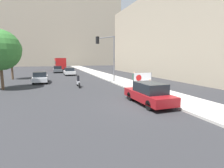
{
  "coord_description": "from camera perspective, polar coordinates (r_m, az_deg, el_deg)",
  "views": [
    {
      "loc": [
        -5.81,
        -10.17,
        3.19
      ],
      "look_at": [
        -0.8,
        4.16,
        0.93
      ],
      "focal_mm": 28.0,
      "sensor_mm": 36.0,
      "label": 1
    }
  ],
  "objects": [
    {
      "name": "street_tree_midblock",
      "position": [
        30.08,
        -30.26,
        9.82
      ],
      "size": [
        3.2,
        3.2,
        6.12
      ],
      "color": "brown",
      "rests_on": "ground_plane"
    },
    {
      "name": "city_bus_on_road",
      "position": [
        50.75,
        -16.63,
        6.6
      ],
      "size": [
        2.53,
        10.79,
        3.21
      ],
      "color": "red",
      "rests_on": "ground_plane"
    },
    {
      "name": "car_on_road_midblock",
      "position": [
        34.34,
        -13.78,
        4.07
      ],
      "size": [
        1.87,
        4.78,
        1.39
      ],
      "color": "white",
      "rests_on": "ground_plane"
    },
    {
      "name": "building_backdrop_far",
      "position": [
        80.8,
        -17.18,
        18.46
      ],
      "size": [
        52.0,
        12.0,
        35.42
      ],
      "color": "tan",
      "rests_on": "ground_plane"
    },
    {
      "name": "seated_protester",
      "position": [
        15.66,
        12.26,
        -0.55
      ],
      "size": [
        0.98,
        0.77,
        1.2
      ],
      "rotation": [
        0.0,
        0.0,
        -0.04
      ],
      "color": "#474C56",
      "rests_on": "sidewalk_curb"
    },
    {
      "name": "protest_banner",
      "position": [
        18.43,
        9.9,
        1.39
      ],
      "size": [
        2.12,
        0.06,
        1.54
      ],
      "color": "slate",
      "rests_on": "sidewalk_curb"
    },
    {
      "name": "building_backdrop_right",
      "position": [
        35.73,
        18.16,
        14.38
      ],
      "size": [
        10.0,
        32.0,
        14.25
      ],
      "color": "tan",
      "rests_on": "ground_plane"
    },
    {
      "name": "motorcycle_on_road",
      "position": [
        19.73,
        -10.98,
        0.66
      ],
      "size": [
        0.28,
        2.12,
        1.34
      ],
      "color": "silver",
      "rests_on": "ground_plane"
    },
    {
      "name": "jogger_on_sidewalk",
      "position": [
        18.62,
        7.24,
        1.52
      ],
      "size": [
        0.34,
        0.34,
        1.62
      ],
      "rotation": [
        0.0,
        0.0,
        2.48
      ],
      "color": "#424247",
      "rests_on": "sidewalk_curb"
    },
    {
      "name": "car_on_road_nearest",
      "position": [
        24.6,
        -22.37,
        2.07
      ],
      "size": [
        1.78,
        4.41,
        1.45
      ],
      "color": "silver",
      "rests_on": "ground_plane"
    },
    {
      "name": "car_on_road_distant",
      "position": [
        40.83,
        -17.33,
        4.63
      ],
      "size": [
        1.85,
        4.5,
        1.46
      ],
      "color": "#565B60",
      "rests_on": "ground_plane"
    },
    {
      "name": "traffic_light_pole",
      "position": [
        22.55,
        -1.22,
        10.77
      ],
      "size": [
        2.82,
        2.59,
        5.88
      ],
      "color": "slate",
      "rests_on": "sidewalk_curb"
    },
    {
      "name": "parked_car_curbside",
      "position": [
        12.4,
        11.96,
        -3.06
      ],
      "size": [
        1.73,
        4.47,
        1.53
      ],
      "color": "maroon",
      "rests_on": "ground_plane"
    },
    {
      "name": "sidewalk_curb",
      "position": [
        26.93,
        0.46,
        1.82
      ],
      "size": [
        3.32,
        90.0,
        0.14
      ],
      "primitive_type": "cube",
      "color": "beige",
      "rests_on": "ground_plane"
    },
    {
      "name": "ground_plane",
      "position": [
        12.14,
        10.15,
        -6.91
      ],
      "size": [
        160.0,
        160.0,
        0.0
      ],
      "primitive_type": "plane",
      "color": "#303033"
    }
  ]
}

